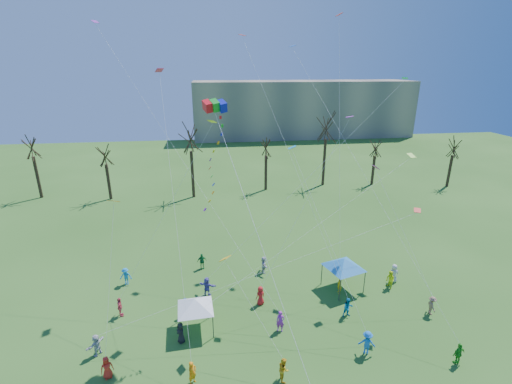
{
  "coord_description": "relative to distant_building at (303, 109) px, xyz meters",
  "views": [
    {
      "loc": [
        -4.32,
        -16.9,
        18.84
      ],
      "look_at": [
        -1.4,
        5.0,
        11.0
      ],
      "focal_mm": 25.0,
      "sensor_mm": 36.0,
      "label": 1
    }
  ],
  "objects": [
    {
      "name": "festival_crowd",
      "position": [
        -22.63,
        -75.4,
        -6.67
      ],
      "size": [
        26.29,
        14.83,
        1.78
      ],
      "color": "red",
      "rests_on": "ground"
    },
    {
      "name": "canopy_tent_blue",
      "position": [
        -15.09,
        -72.93,
        -4.92
      ],
      "size": [
        3.88,
        3.88,
        3.04
      ],
      "color": "#3F3F44",
      "rests_on": "ground"
    },
    {
      "name": "big_box_kite",
      "position": [
        -25.83,
        -75.45,
        4.93
      ],
      "size": [
        3.12,
        6.85,
        18.59
      ],
      "color": "red",
      "rests_on": "ground"
    },
    {
      "name": "canopy_tent_white",
      "position": [
        -27.87,
        -76.51,
        -5.21
      ],
      "size": [
        3.6,
        3.6,
        2.71
      ],
      "color": "#3F3F44",
      "rests_on": "ground"
    },
    {
      "name": "distant_building",
      "position": [
        0.0,
        0.0,
        0.0
      ],
      "size": [
        60.0,
        14.0,
        15.0
      ],
      "primitive_type": "cube",
      "color": "gray",
      "rests_on": "ground"
    },
    {
      "name": "ground",
      "position": [
        -22.0,
        -82.0,
        -7.5
      ],
      "size": [
        160.0,
        160.0,
        0.0
      ],
      "primitive_type": "plane",
      "color": "#2C591C",
      "rests_on": "ground"
    },
    {
      "name": "small_kites_aloft",
      "position": [
        -20.49,
        -70.65,
        5.92
      ],
      "size": [
        28.17,
        17.6,
        33.46
      ],
      "color": "orange",
      "rests_on": "ground"
    },
    {
      "name": "bare_tree_row",
      "position": [
        -20.84,
        -45.51,
        -0.2
      ],
      "size": [
        69.37,
        9.52,
        12.06
      ],
      "color": "black",
      "rests_on": "ground"
    }
  ]
}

